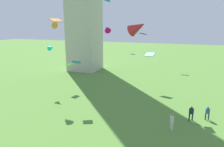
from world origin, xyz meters
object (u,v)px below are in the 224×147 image
person_2 (208,112)px  kite_flying_0 (51,48)px  kite_flying_4 (70,64)px  kite_flying_2 (133,54)px  kite_flying_5 (143,34)px  kite_flying_10 (108,0)px  person_1 (191,113)px  person_0 (172,120)px  kite_flying_9 (185,75)px  kite_flying_8 (76,62)px  kite_flying_11 (56,20)px  kite_flying_7 (150,54)px  kite_flying_3 (138,27)px  kite_flying_6 (53,25)px  kite_flying_1 (107,29)px

person_2 → kite_flying_0: (-23.61, 3.07, 6.30)m
kite_flying_4 → kite_flying_2: bearing=118.7°
kite_flying_5 → kite_flying_10: (-3.57, -2.17, 3.71)m
person_1 → person_2: size_ratio=1.10×
person_0 → kite_flying_9: (0.86, 4.67, 3.92)m
person_1 → kite_flying_5: 10.76m
kite_flying_0 → kite_flying_8: size_ratio=1.09×
person_0 → kite_flying_11: 16.88m
person_1 → kite_flying_5: size_ratio=1.67×
person_0 → kite_flying_0: kite_flying_0 is taller
kite_flying_2 → kite_flying_5: bearing=-158.1°
kite_flying_0 → kite_flying_7: size_ratio=0.81×
kite_flying_5 → kite_flying_3: bearing=-26.3°
person_0 → kite_flying_3: kite_flying_3 is taller
kite_flying_3 → kite_flying_10: bearing=168.4°
person_1 → kite_flying_8: bearing=-27.5°
kite_flying_6 → kite_flying_10: kite_flying_10 is taller
kite_flying_7 → kite_flying_5: bearing=-67.8°
person_0 → person_2: person_0 is taller
kite_flying_6 → kite_flying_3: bearing=124.6°
kite_flying_5 → kite_flying_6: size_ratio=0.60×
kite_flying_0 → person_0: bearing=-90.2°
kite_flying_1 → kite_flying_3: (5.47, -2.90, 0.26)m
person_1 → kite_flying_4: bearing=-44.8°
person_0 → kite_flying_11: size_ratio=1.17×
kite_flying_7 → kite_flying_1: bearing=-120.9°
person_1 → person_2: bearing=178.2°
kite_flying_2 → kite_flying_11: (-5.76, -12.57, 5.28)m
person_0 → kite_flying_8: 13.92m
kite_flying_3 → kite_flying_9: kite_flying_3 is taller
person_0 → kite_flying_5: kite_flying_5 is taller
kite_flying_1 → kite_flying_5: 8.53m
person_2 → kite_flying_10: bearing=-5.1°
kite_flying_7 → kite_flying_3: bearing=-75.0°
kite_flying_0 → kite_flying_3: bearing=-74.9°
kite_flying_2 → kite_flying_4: kite_flying_2 is taller
kite_flying_10 → kite_flying_5: bearing=-130.2°
kite_flying_4 → kite_flying_10: 14.97m
person_1 → kite_flying_11: size_ratio=1.13×
person_0 → kite_flying_10: bearing=58.0°
kite_flying_5 → kite_flying_9: 7.10m
kite_flying_5 → kite_flying_7: kite_flying_5 is taller
kite_flying_4 → kite_flying_5: 15.06m
kite_flying_2 → kite_flying_10: bearing=179.0°
kite_flying_2 → kite_flying_4: bearing=110.9°
kite_flying_9 → person_1: bearing=-158.2°
person_1 → kite_flying_2: 14.11m
kite_flying_0 → kite_flying_1: bearing=-59.0°
kite_flying_4 → kite_flying_11: 11.96m
person_1 → kite_flying_3: bearing=-51.7°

